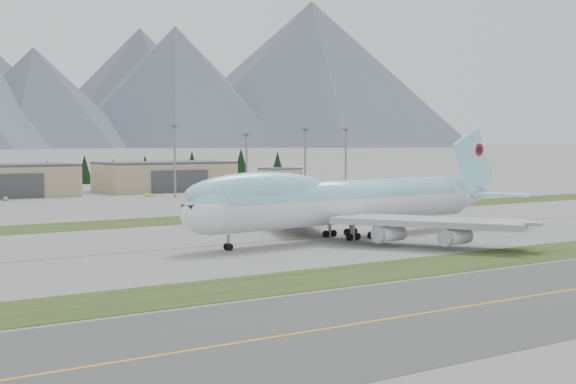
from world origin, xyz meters
TOP-DOWN VIEW (x-y plane):
  - ground at (0.00, 0.00)m, footprint 7000.00×7000.00m
  - grass_strip_near at (0.00, -38.00)m, footprint 400.00×14.00m
  - grass_strip_far at (0.00, 45.00)m, footprint 400.00×18.00m
  - asphalt_taxiway at (0.00, -62.00)m, footprint 400.00×32.00m
  - taxiway_line_main at (0.00, 0.00)m, footprint 400.00×0.40m
  - taxiway_line_near at (0.00, -62.00)m, footprint 400.00×0.40m
  - boeing_747_freighter at (11.47, -4.36)m, footprint 81.82×70.25m
  - hangar_right at (45.00, 149.90)m, footprint 48.00×26.60m
  - control_shed at (95.00, 148.00)m, footprint 14.00×12.00m
  - floodlight_masts at (44.75, 111.21)m, footprint 146.76×9.06m
  - service_vehicle_a at (-17.60, 130.91)m, footprint 2.04×3.79m
  - service_vehicle_b at (26.98, 122.77)m, footprint 3.70×2.24m
  - service_vehicle_c at (62.92, 140.00)m, footprint 2.78×4.37m
  - conifer_belt at (1.38, 211.33)m, footprint 272.65×13.54m

SIDE VIEW (x-z plane):
  - ground at x=0.00m, z-range 0.00..0.00m
  - grass_strip_near at x=0.00m, z-range -0.04..0.04m
  - grass_strip_far at x=0.00m, z-range -0.04..0.04m
  - asphalt_taxiway at x=0.00m, z-range -0.02..0.02m
  - taxiway_line_main at x=0.00m, z-range -0.01..0.01m
  - taxiway_line_near at x=0.00m, z-range -0.01..0.01m
  - service_vehicle_a at x=-17.60m, z-range -0.61..0.61m
  - service_vehicle_b at x=26.98m, z-range -0.58..0.58m
  - service_vehicle_c at x=62.92m, z-range -0.59..0.59m
  - control_shed at x=95.00m, z-range 0.00..7.60m
  - hangar_right at x=45.00m, z-range -0.01..10.79m
  - conifer_belt at x=1.38m, z-range -1.44..14.90m
  - boeing_747_freighter at x=11.47m, z-range -3.66..17.86m
  - floodlight_masts at x=44.75m, z-range 3.93..27.62m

